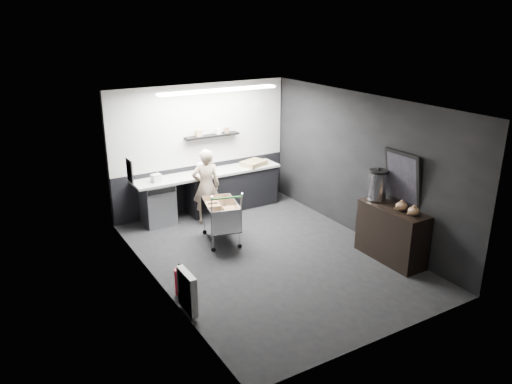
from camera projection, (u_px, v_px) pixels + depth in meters
floor at (270, 256)px, 8.78m from camera, size 5.50×5.50×0.00m
ceiling at (271, 103)px, 7.87m from camera, size 5.50×5.50×0.00m
wall_back at (201, 148)px, 10.55m from camera, size 5.50×0.00×5.50m
wall_front at (390, 246)px, 6.10m from camera, size 5.50×0.00×5.50m
wall_left at (156, 206)px, 7.36m from camera, size 0.00×5.50×5.50m
wall_right at (361, 166)px, 9.29m from camera, size 0.00×5.50×5.50m
kitchen_wall_panel at (201, 125)px, 10.37m from camera, size 3.95×0.02×1.70m
dado_panel at (203, 186)px, 10.82m from camera, size 3.95×0.02×1.00m
floating_shelf at (212, 136)px, 10.45m from camera, size 1.20×0.22×0.04m
wall_clock at (259, 105)px, 10.93m from camera, size 0.20×0.03×0.20m
poster at (129, 170)px, 8.36m from camera, size 0.02×0.30×0.40m
poster_red_band at (129, 166)px, 8.34m from camera, size 0.02×0.22×0.10m
radiator at (187, 291)px, 7.00m from camera, size 0.10×0.50×0.60m
ceiling_strip at (219, 90)px, 9.38m from camera, size 2.40×0.20×0.04m
prep_counter at (215, 191)px, 10.65m from camera, size 3.20×0.61×0.90m
person at (206, 186)px, 9.98m from camera, size 0.65×0.52×1.54m
shopping_cart at (221, 216)px, 9.21m from camera, size 0.78×1.08×1.05m
sideboard at (391, 226)px, 8.52m from camera, size 0.54×1.27×1.91m
fire_extinguisher at (180, 281)px, 7.48m from camera, size 0.16×0.16×0.51m
cardboard_box at (254, 163)px, 10.89m from camera, size 0.60×0.53×0.10m
pink_tub at (202, 169)px, 10.33m from camera, size 0.21×0.21×0.21m
white_container at (156, 178)px, 9.81m from camera, size 0.20×0.17×0.16m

